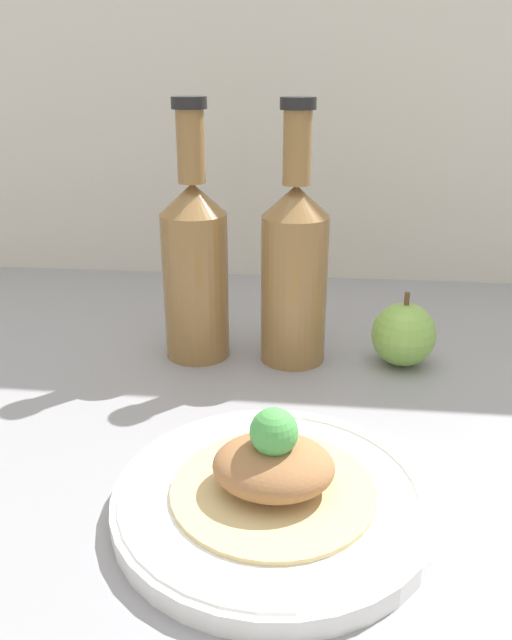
{
  "coord_description": "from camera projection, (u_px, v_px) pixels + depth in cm",
  "views": [
    {
      "loc": [
        6.33,
        -44.65,
        31.03
      ],
      "look_at": [
        0.73,
        7.49,
        10.02
      ],
      "focal_mm": 35.0,
      "sensor_mm": 36.0,
      "label": 1
    }
  ],
  "objects": [
    {
      "name": "plated_food",
      "position": [
        274.0,
        468.0,
        0.46
      ],
      "size": [
        15.46,
        15.46,
        6.94
      ],
      "color": "#D6BC7F",
      "rests_on": "plate"
    },
    {
      "name": "cider_bottle_right",
      "position": [
        294.0,
        267.0,
        0.68
      ],
      "size": [
        7.36,
        7.36,
        28.62
      ],
      "color": "olive",
      "rests_on": "ground_plane"
    },
    {
      "name": "plate",
      "position": [
        273.0,
        497.0,
        0.47
      ],
      "size": [
        24.22,
        24.22,
        2.0
      ],
      "color": "white",
      "rests_on": "ground_plane"
    },
    {
      "name": "wall_backsplash",
      "position": [
        286.0,
        2.0,
        0.88
      ],
      "size": [
        180.0,
        3.0,
        80.0
      ],
      "color": "silver",
      "rests_on": "ground_plane"
    },
    {
      "name": "cider_bottle_left",
      "position": [
        195.0,
        264.0,
        0.69
      ],
      "size": [
        7.36,
        7.36,
        28.62
      ],
      "color": "olive",
      "rests_on": "ground_plane"
    },
    {
      "name": "apple",
      "position": [
        404.0,
        334.0,
        0.7
      ],
      "size": [
        7.19,
        7.19,
        8.57
      ],
      "color": "#84B74C",
      "rests_on": "ground_plane"
    },
    {
      "name": "ground_plane",
      "position": [
        238.0,
        480.0,
        0.54
      ],
      "size": [
        180.0,
        110.0,
        4.0
      ],
      "primitive_type": "cube",
      "color": "gray"
    }
  ]
}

